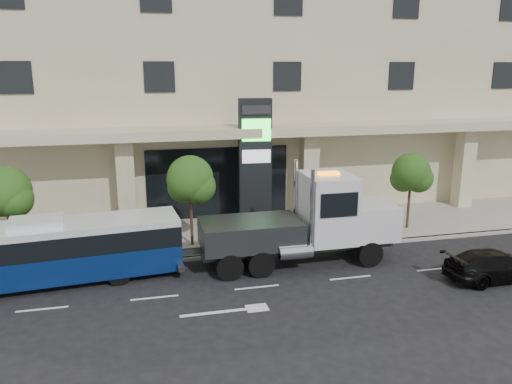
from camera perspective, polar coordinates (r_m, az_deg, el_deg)
ground at (r=21.53m, az=-0.84°, el=-9.20°), size 120.00×120.00×0.00m
sidewalk at (r=26.08m, az=-3.24°, el=-4.80°), size 120.00×6.00×0.15m
curb at (r=23.31m, az=-1.92°, el=-7.13°), size 120.00×0.30×0.15m
convention_center at (r=35.01m, az=-6.62°, el=16.42°), size 60.00×17.60×20.00m
tree_left at (r=24.21m, az=-26.62°, el=-0.32°), size 2.27×2.20×4.22m
tree_mid at (r=23.60m, az=-7.46°, el=1.12°), size 2.28×2.20×4.38m
tree_right at (r=27.28m, az=17.34°, el=1.88°), size 2.10×2.00×4.04m
city_bus at (r=21.63m, az=-23.53°, el=-6.29°), size 11.16×3.33×2.78m
tow_truck at (r=22.10m, az=5.99°, el=-3.53°), size 9.86×2.56×4.50m
black_sedan at (r=22.89m, az=25.71°, el=-7.51°), size 4.40×1.89×1.26m
signage_pylon at (r=26.22m, az=-0.11°, el=3.33°), size 1.75×0.77×6.82m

